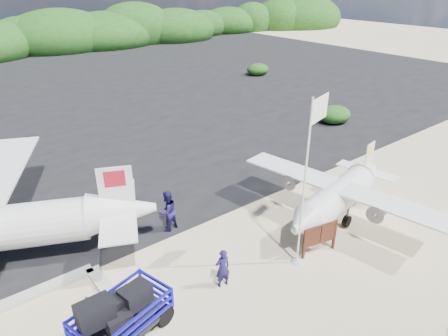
# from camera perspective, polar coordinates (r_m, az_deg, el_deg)

# --- Properties ---
(ground) EXTENTS (160.00, 160.00, 0.00)m
(ground) POSITION_cam_1_polar(r_m,az_deg,el_deg) (14.55, 7.11, -17.30)
(ground) COLOR beige
(asphalt_apron) EXTENTS (90.00, 50.00, 0.04)m
(asphalt_apron) POSITION_cam_1_polar(r_m,az_deg,el_deg) (39.31, -25.51, 8.80)
(asphalt_apron) COLOR #B2B2B2
(asphalt_apron) RESTS_ON ground
(baggage_cart) EXTENTS (3.43, 2.49, 1.54)m
(baggage_cart) POSITION_cam_1_polar(r_m,az_deg,el_deg) (13.52, -13.94, -22.28)
(baggage_cart) COLOR #130DC6
(baggage_cart) RESTS_ON ground
(flagpole) EXTENTS (1.39, 0.87, 6.47)m
(flagpole) POSITION_cam_1_polar(r_m,az_deg,el_deg) (15.95, 10.33, -13.05)
(flagpole) COLOR white
(flagpole) RESTS_ON ground
(signboard) EXTENTS (1.64, 0.50, 1.36)m
(signboard) POSITION_cam_1_polar(r_m,az_deg,el_deg) (16.54, 13.26, -11.75)
(signboard) COLOR #4D2416
(signboard) RESTS_ON ground
(crew_a) EXTENTS (0.61, 0.45, 1.53)m
(crew_a) POSITION_cam_1_polar(r_m,az_deg,el_deg) (14.23, -0.21, -14.11)
(crew_a) COLOR #1A144D
(crew_a) RESTS_ON ground
(crew_b) EXTENTS (1.02, 0.86, 1.86)m
(crew_b) POSITION_cam_1_polar(r_m,az_deg,el_deg) (17.08, -8.08, -6.12)
(crew_b) COLOR #1A144D
(crew_b) RESTS_ON ground
(aircraft_large) EXTENTS (19.81, 19.81, 4.48)m
(aircraft_large) POSITION_cam_1_polar(r_m,az_deg,el_deg) (37.39, -0.41, 10.54)
(aircraft_large) COLOR #B2B2B2
(aircraft_large) RESTS_ON ground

